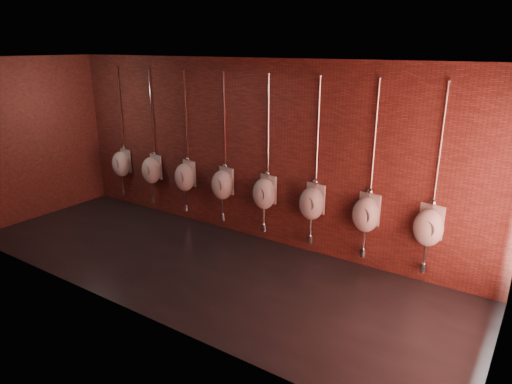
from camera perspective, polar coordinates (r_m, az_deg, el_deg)
ground at (r=7.51m, az=-6.97°, el=-9.15°), size 8.50×8.50×0.00m
room_shell at (r=6.83m, az=-7.61°, el=6.04°), size 8.54×3.04×3.22m
urinal_0 at (r=10.35m, az=-16.46°, el=3.45°), size 0.49×0.44×2.72m
urinal_1 at (r=9.67m, az=-12.91°, el=2.75°), size 0.49×0.44×2.72m
urinal_2 at (r=9.04m, az=-8.85°, el=1.93°), size 0.49×0.44×2.72m
urinal_3 at (r=8.46m, az=-4.21°, el=0.98°), size 0.49×0.44×2.72m
urinal_4 at (r=7.94m, az=1.07°, el=-0.10°), size 0.49×0.44×2.72m
urinal_5 at (r=7.51m, az=7.01°, el=-1.32°), size 0.49×0.44×2.72m
urinal_6 at (r=7.17m, az=13.61°, el=-2.66°), size 0.49×0.44×2.72m
urinal_7 at (r=6.94m, az=20.77°, el=-4.06°), size 0.49×0.44×2.72m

